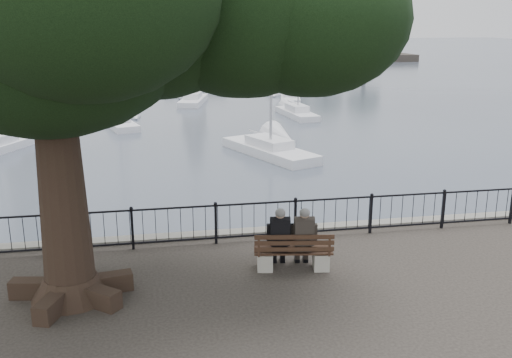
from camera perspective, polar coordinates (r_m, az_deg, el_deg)
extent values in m
cube|color=slate|center=(14.96, -0.35, -7.26)|extent=(200.00, 0.40, 1.20)
plane|color=#3D4656|center=(113.79, -9.38, 12.15)|extent=(260.00, 260.00, 0.00)
cube|color=black|center=(13.99, 0.00, -2.45)|extent=(22.00, 0.04, 0.04)
cube|color=black|center=(14.26, 0.00, -5.62)|extent=(22.00, 0.04, 0.04)
cube|color=#A29F95|center=(12.69, 0.90, -8.18)|extent=(0.40, 0.48, 0.39)
cube|color=#A29F95|center=(12.79, 6.50, -8.08)|extent=(0.40, 0.48, 0.39)
cube|color=black|center=(12.63, 3.73, -7.17)|extent=(1.77, 0.74, 0.04)
cube|color=black|center=(12.29, 3.86, -6.40)|extent=(1.70, 0.31, 0.38)
cube|color=black|center=(12.58, 2.38, -6.69)|extent=(0.38, 0.34, 0.23)
cube|color=black|center=(12.35, 2.43, -5.32)|extent=(0.45, 0.29, 0.57)
sphere|color=tan|center=(12.25, 2.44, -3.51)|extent=(0.22, 0.22, 0.22)
ellipsoid|color=slate|center=(12.21, 2.44, -3.40)|extent=(0.23, 0.23, 0.19)
cube|color=black|center=(12.96, 2.28, -7.58)|extent=(0.37, 0.46, 0.43)
cube|color=black|center=(12.62, 4.77, -6.66)|extent=(0.38, 0.34, 0.23)
cube|color=black|center=(12.39, 4.86, -5.29)|extent=(0.45, 0.29, 0.57)
sphere|color=tan|center=(12.29, 4.88, -3.48)|extent=(0.22, 0.22, 0.22)
ellipsoid|color=slate|center=(12.26, 4.89, -3.37)|extent=(0.23, 0.23, 0.19)
cube|color=black|center=(13.00, 4.61, -7.54)|extent=(0.37, 0.46, 0.43)
cone|color=black|center=(12.04, -17.99, -10.16)|extent=(1.56, 1.56, 0.46)
cone|color=black|center=(11.22, -19.06, 1.60)|extent=(1.01, 1.01, 5.52)
ellipsoid|color=black|center=(10.93, -20.29, 14.83)|extent=(5.34, 5.34, 4.16)
ellipsoid|color=black|center=(11.02, -1.30, 16.70)|extent=(4.23, 4.23, 3.30)
ellipsoid|color=black|center=(10.92, 5.48, 15.68)|extent=(3.68, 3.68, 2.87)
cube|color=slate|center=(74.46, -22.81, 9.95)|extent=(9.26, 9.26, 1.40)
cube|color=slate|center=(61.01, -6.31, 10.07)|extent=(6.24, 6.24, 1.40)
cube|color=#A29F95|center=(60.82, -6.38, 12.49)|extent=(2.29, 2.70, 4.16)
cube|color=slate|center=(60.75, -6.45, 14.59)|extent=(2.70, 3.11, 0.30)
cube|color=#A29F95|center=(61.06, -6.49, 15.42)|extent=(1.35, 2.29, 1.46)
cube|color=#A29F95|center=(60.02, -6.44, 16.11)|extent=(1.56, 1.04, 1.66)
sphere|color=#A29F95|center=(59.63, -6.45, 17.22)|extent=(1.77, 1.77, 1.77)
cube|color=white|center=(36.36, -13.50, 5.28)|extent=(2.69, 5.19, 0.56)
cube|color=white|center=(36.28, -13.55, 6.06)|extent=(1.53, 2.24, 0.42)
cylinder|color=#BCBBC2|center=(35.56, -14.11, 14.13)|extent=(0.11, 0.11, 10.62)
cube|color=white|center=(27.74, 1.32, 2.61)|extent=(3.95, 6.35, 0.68)
cube|color=white|center=(27.64, 1.33, 3.62)|extent=(2.12, 2.80, 0.51)
cylinder|color=#BCBBC2|center=(26.71, 1.56, 15.92)|extent=(0.14, 0.14, 12.17)
cube|color=white|center=(39.26, 4.10, 6.40)|extent=(1.96, 5.28, 0.57)
cube|color=white|center=(39.19, 4.11, 7.12)|extent=(1.26, 2.20, 0.43)
cylinder|color=#BCBBC2|center=(38.51, 4.35, 13.65)|extent=(0.11, 0.11, 9.34)
cube|color=white|center=(38.28, -20.92, 5.19)|extent=(2.88, 4.78, 0.51)
cube|color=white|center=(38.20, -20.99, 5.92)|extent=(1.56, 2.10, 0.39)
cylinder|color=#BCBBC2|center=(37.53, -21.79, 13.15)|extent=(0.10, 0.10, 10.09)
cube|color=white|center=(45.86, -6.29, 7.66)|extent=(2.86, 5.97, 0.64)
cube|color=white|center=(45.80, -6.31, 8.28)|extent=(1.67, 2.55, 0.48)
cylinder|color=#BCBBC2|center=(45.13, -6.49, 15.12)|extent=(0.13, 0.13, 11.30)
cube|color=white|center=(47.08, 3.44, 7.93)|extent=(2.63, 5.59, 0.60)
cube|color=white|center=(47.02, 3.45, 8.54)|extent=(1.55, 2.38, 0.45)
cylinder|color=#BCBBC2|center=(46.39, 3.64, 14.54)|extent=(0.12, 0.12, 10.25)
cube|color=white|center=(49.76, -13.12, 7.97)|extent=(4.06, 6.34, 0.69)
cube|color=white|center=(49.70, -13.16, 8.54)|extent=(2.17, 2.81, 0.51)
cylinder|color=#BCBBC2|center=(49.04, -13.64, 15.75)|extent=(0.14, 0.14, 12.89)
cube|color=#292520|center=(94.82, 6.57, 11.92)|extent=(30.00, 8.00, 1.20)
cylinder|color=black|center=(91.43, 3.90, 13.42)|extent=(0.70, 0.70, 4.00)
ellipsoid|color=black|center=(91.38, 3.95, 15.93)|extent=(5.20, 5.20, 4.16)
cylinder|color=black|center=(94.99, 7.21, 13.41)|extent=(0.70, 0.70, 4.00)
ellipsoid|color=black|center=(94.94, 7.29, 15.83)|extent=(5.20, 5.20, 4.16)
cylinder|color=black|center=(96.02, 10.90, 13.28)|extent=(0.70, 0.70, 4.00)
ellipsoid|color=black|center=(95.97, 11.03, 15.67)|extent=(5.20, 5.20, 4.16)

